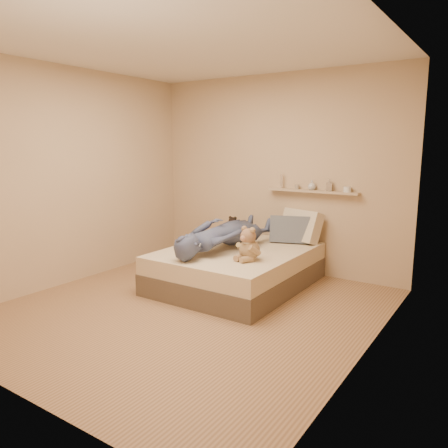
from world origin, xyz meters
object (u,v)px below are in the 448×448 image
Objects in this scene: wall_shelf at (312,191)px; game_console at (194,244)px; bed at (237,268)px; teddy_bear at (248,246)px; pillow_cream at (301,226)px; dark_plush at (233,227)px; pillow_grey at (290,229)px; person at (223,234)px.

game_console is at bearing -115.77° from wall_shelf.
bed is 0.64m from teddy_bear.
wall_shelf is (0.55, 0.91, 0.88)m from bed.
dark_plush is at bearing -167.97° from pillow_cream.
wall_shelf reaches higher than teddy_bear.
pillow_cream is 0.16m from pillow_grey.
teddy_bear reaches higher than dark_plush.
pillow_cream reaches higher than bed.
bed is at bearing -53.84° from dark_plush.
pillow_cream is (0.63, 1.44, 0.05)m from game_console.
wall_shelf is (1.01, 0.27, 0.53)m from dark_plush.
game_console is 0.51m from person.
teddy_bear is 1.19m from pillow_cream.
teddy_bear reaches higher than pillow_grey.
wall_shelf is (0.73, 1.51, 0.50)m from game_console.
pillow_cream is at bearing 66.41° from game_console.
bed is 3.80× the size of pillow_grey.
dark_plush reaches higher than bed.
wall_shelf reaches higher than dark_plush.
person reaches higher than pillow_grey.
teddy_bear is at bearing -98.25° from wall_shelf.
person reaches higher than bed.
pillow_cream reaches higher than game_console.
dark_plush is at bearing 130.02° from teddy_bear.
game_console is at bearing -77.13° from dark_plush.
person is at bearing 152.54° from teddy_bear.
bed is 1.58× the size of wall_shelf.
teddy_bear is 0.75× the size of pillow_grey.
dark_plush is at bearing 126.16° from bed.
teddy_bear is 0.68× the size of pillow_cream.
pillow_grey is at bearing -119.05° from person.
pillow_grey is (0.55, 1.30, 0.02)m from game_console.
bed is 1.38m from wall_shelf.
pillow_cream is at bearing 86.20° from teddy_bear.
teddy_bear is at bearing -93.80° from pillow_cream.
wall_shelf is at bearing 81.75° from teddy_bear.
pillow_grey is (0.36, 0.69, 0.40)m from bed.
wall_shelf is at bearing 49.66° from pillow_grey.
dark_plush is 0.93m from pillow_cream.
wall_shelf is at bearing 58.82° from bed.
wall_shelf is at bearing 37.09° from pillow_cream.
pillow_grey is 0.56m from wall_shelf.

